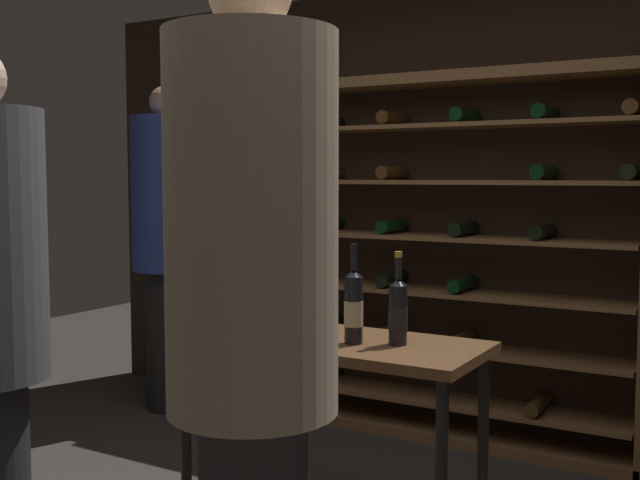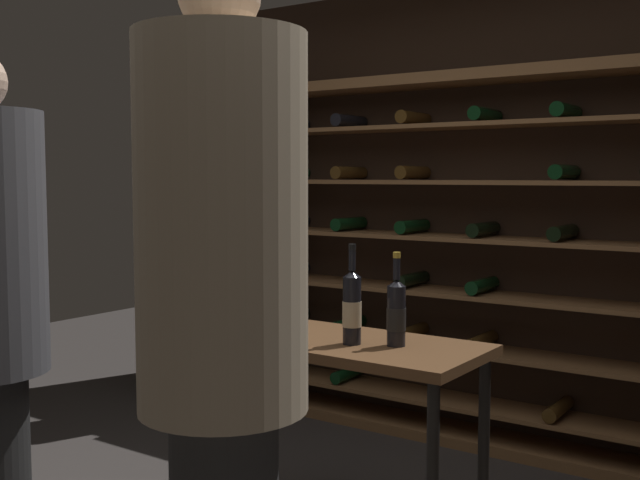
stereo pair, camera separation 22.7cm
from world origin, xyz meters
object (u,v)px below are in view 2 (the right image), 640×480
person_bystander_dark_jacket (223,314)px  wine_bottle_red_label (396,312)px  wine_rack (442,257)px  tasting_table (330,363)px  person_guest_plum_blouse (192,231)px  wine_bottle_gold_foil (273,297)px  wine_glass_stemmed_center (265,308)px  wine_bottle_amber_reserve (352,307)px

person_bystander_dark_jacket → wine_bottle_red_label: 1.06m
wine_rack → tasting_table: wine_rack is taller
person_bystander_dark_jacket → person_guest_plum_blouse: (-2.20, 2.16, 0.00)m
wine_bottle_gold_foil → tasting_table: bearing=-13.8°
wine_bottle_gold_foil → wine_rack: bearing=85.2°
tasting_table → wine_glass_stemmed_center: 0.34m
wine_bottle_red_label → wine_bottle_gold_foil: bearing=173.6°
wine_rack → wine_bottle_red_label: bearing=-70.2°
person_bystander_dark_jacket → wine_bottle_red_label: (-0.08, 1.05, -0.15)m
tasting_table → person_guest_plum_blouse: bearing=148.6°
wine_bottle_gold_foil → wine_bottle_amber_reserve: size_ratio=0.85×
wine_bottle_gold_foil → wine_bottle_red_label: size_ratio=0.91×
tasting_table → person_guest_plum_blouse: 2.19m
person_guest_plum_blouse → wine_glass_stemmed_center: (1.61, -1.25, -0.17)m
wine_bottle_amber_reserve → wine_bottle_red_label: 0.17m
wine_rack → person_guest_plum_blouse: 1.64m
person_guest_plum_blouse → wine_bottle_red_label: (2.13, -1.11, -0.16)m
tasting_table → wine_bottle_red_label: wine_bottle_red_label is taller
person_bystander_dark_jacket → tasting_table: bearing=-98.1°
person_bystander_dark_jacket → wine_glass_stemmed_center: (-0.60, 0.91, -0.17)m
tasting_table → person_guest_plum_blouse: size_ratio=0.59×
tasting_table → wine_bottle_amber_reserve: size_ratio=3.20×
wine_bottle_amber_reserve → tasting_table: bearing=158.9°
wine_bottle_amber_reserve → wine_bottle_red_label: size_ratio=1.08×
tasting_table → wine_bottle_red_label: 0.37m
wine_bottle_amber_reserve → wine_bottle_red_label: (0.15, 0.07, -0.01)m
wine_rack → person_bystander_dark_jacket: 2.60m
person_guest_plum_blouse → wine_bottle_red_label: 2.40m
person_guest_plum_blouse → wine_bottle_gold_foil: bearing=66.4°
person_bystander_dark_jacket → wine_bottle_amber_reserve: 1.02m
person_bystander_dark_jacket → wine_glass_stemmed_center: bearing=-84.3°
person_bystander_dark_jacket → wine_bottle_amber_reserve: person_bystander_dark_jacket is taller
wine_bottle_red_label → tasting_table: bearing=-176.8°
wine_bottle_gold_foil → wine_bottle_red_label: wine_bottle_red_label is taller
wine_bottle_amber_reserve → wine_bottle_red_label: wine_bottle_amber_reserve is taller
person_bystander_dark_jacket → wine_bottle_red_label: size_ratio=5.80×
person_guest_plum_blouse → wine_glass_stemmed_center: size_ratio=13.05×
tasting_table → wine_glass_stemmed_center: size_ratio=7.76×
wine_glass_stemmed_center → person_bystander_dark_jacket: bearing=-56.8°
person_bystander_dark_jacket → person_guest_plum_blouse: bearing=-71.9°
wine_rack → person_guest_plum_blouse: wine_rack is taller
tasting_table → person_bystander_dark_jacket: size_ratio=0.60×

